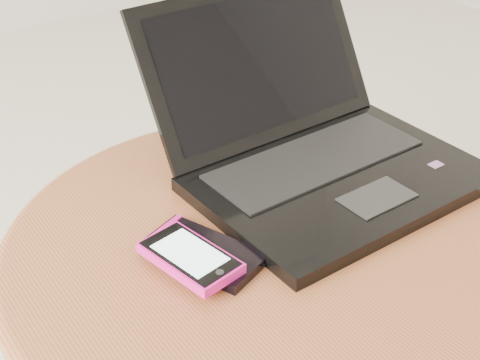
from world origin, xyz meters
TOP-DOWN VIEW (x-y plane):
  - table at (0.04, -0.07)m, footprint 0.60×0.60m
  - laptop at (0.17, 0.01)m, footprint 0.35×0.35m
  - phone_black at (-0.04, -0.06)m, footprint 0.11×0.14m
  - phone_pink at (-0.06, -0.08)m, footprint 0.08×0.12m

SIDE VIEW (x-z plane):
  - table at x=0.04m, z-range 0.14..0.61m
  - phone_black at x=-0.04m, z-range 0.47..0.49m
  - phone_pink at x=-0.06m, z-range 0.49..0.50m
  - laptop at x=0.17m, z-range 0.41..0.61m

